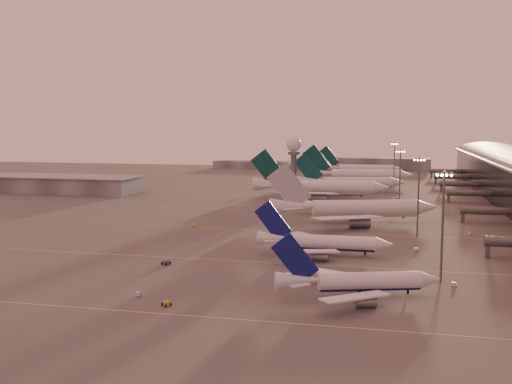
# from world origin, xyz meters

# --- Properties ---
(ground) EXTENTS (700.00, 700.00, 0.00)m
(ground) POSITION_xyz_m (0.00, 0.00, 0.00)
(ground) COLOR #4E4C4C
(ground) RESTS_ON ground
(taxiway_markings) EXTENTS (180.00, 185.25, 0.02)m
(taxiway_markings) POSITION_xyz_m (30.00, 56.00, 0.01)
(taxiway_markings) COLOR #E5D150
(taxiway_markings) RESTS_ON ground
(hangar) EXTENTS (82.00, 27.00, 8.50)m
(hangar) POSITION_xyz_m (-120.00, 140.00, 4.32)
(hangar) COLOR slate
(hangar) RESTS_ON ground
(radar_tower) EXTENTS (6.40, 6.40, 31.10)m
(radar_tower) POSITION_xyz_m (5.00, 120.00, 20.95)
(radar_tower) COLOR #55575C
(radar_tower) RESTS_ON ground
(mast_a) EXTENTS (3.60, 0.56, 25.00)m
(mast_a) POSITION_xyz_m (58.00, 0.00, 13.74)
(mast_a) COLOR #55575C
(mast_a) RESTS_ON ground
(mast_b) EXTENTS (3.60, 0.56, 25.00)m
(mast_b) POSITION_xyz_m (55.00, 55.00, 13.74)
(mast_b) COLOR #55575C
(mast_b) RESTS_ON ground
(mast_c) EXTENTS (3.60, 0.56, 25.00)m
(mast_c) POSITION_xyz_m (50.00, 110.00, 13.74)
(mast_c) COLOR #55575C
(mast_c) RESTS_ON ground
(mast_d) EXTENTS (3.60, 0.56, 25.00)m
(mast_d) POSITION_xyz_m (48.00, 200.00, 13.74)
(mast_d) COLOR #55575C
(mast_d) RESTS_ON ground
(distant_horizon) EXTENTS (165.00, 37.50, 9.00)m
(distant_horizon) POSITION_xyz_m (2.62, 325.14, 3.89)
(distant_horizon) COLOR slate
(distant_horizon) RESTS_ON ground
(narrowbody_near) EXTENTS (34.09, 26.79, 13.73)m
(narrowbody_near) POSITION_xyz_m (40.56, -16.26, 2.78)
(narrowbody_near) COLOR white
(narrowbody_near) RESTS_ON ground
(narrowbody_mid) EXTENTS (37.21, 29.72, 14.54)m
(narrowbody_mid) POSITION_xyz_m (29.23, 21.54, 2.94)
(narrowbody_mid) COLOR white
(narrowbody_mid) RESTS_ON ground
(widebody_white) EXTENTS (59.83, 47.29, 21.58)m
(widebody_white) POSITION_xyz_m (33.80, 77.80, 3.74)
(widebody_white) COLOR white
(widebody_white) RESTS_ON ground
(greentail_a) EXTENTS (64.62, 51.99, 23.47)m
(greentail_a) POSITION_xyz_m (14.22, 142.03, 4.15)
(greentail_a) COLOR white
(greentail_a) RESTS_ON ground
(greentail_b) EXTENTS (56.30, 45.02, 20.69)m
(greentail_b) POSITION_xyz_m (26.03, 172.34, 3.65)
(greentail_b) COLOR white
(greentail_b) RESTS_ON ground
(greentail_c) EXTENTS (63.77, 51.38, 23.15)m
(greentail_c) POSITION_xyz_m (27.58, 215.24, 4.09)
(greentail_c) COLOR white
(greentail_c) RESTS_ON ground
(greentail_d) EXTENTS (56.21, 45.36, 20.41)m
(greentail_d) POSITION_xyz_m (25.96, 269.79, 3.60)
(greentail_d) COLOR white
(greentail_d) RESTS_ON ground
(gsv_truck_a) EXTENTS (5.25, 3.26, 2.00)m
(gsv_truck_a) POSITION_xyz_m (-3.21, -25.61, 1.02)
(gsv_truck_a) COLOR silver
(gsv_truck_a) RESTS_ON ground
(gsv_tug_near) EXTENTS (3.38, 3.77, 0.92)m
(gsv_tug_near) POSITION_xyz_m (4.48, -30.49, 0.48)
(gsv_tug_near) COLOR gold
(gsv_tug_near) RESTS_ON ground
(gsv_catering_a) EXTENTS (4.56, 2.61, 3.53)m
(gsv_catering_a) POSITION_xyz_m (60.72, -3.14, 1.76)
(gsv_catering_a) COLOR silver
(gsv_catering_a) RESTS_ON ground
(gsv_tug_mid) EXTENTS (4.60, 3.78, 1.14)m
(gsv_tug_mid) POSITION_xyz_m (-8.16, 1.60, 0.58)
(gsv_tug_mid) COLOR #535658
(gsv_tug_mid) RESTS_ON ground
(gsv_truck_b) EXTENTS (5.55, 3.03, 2.12)m
(gsv_truck_b) POSITION_xyz_m (54.24, 31.92, 1.08)
(gsv_truck_b) COLOR silver
(gsv_truck_b) RESTS_ON ground
(gsv_truck_c) EXTENTS (5.62, 3.31, 2.14)m
(gsv_truck_c) POSITION_xyz_m (-18.51, 55.63, 1.09)
(gsv_truck_c) COLOR gold
(gsv_truck_c) RESTS_ON ground
(gsv_catering_b) EXTENTS (4.78, 3.34, 3.59)m
(gsv_catering_b) POSITION_xyz_m (71.64, 61.25, 1.80)
(gsv_catering_b) COLOR silver
(gsv_catering_b) RESTS_ON ground
(gsv_tug_far) EXTENTS (3.46, 3.25, 0.85)m
(gsv_tug_far) POSITION_xyz_m (3.08, 92.84, 0.44)
(gsv_tug_far) COLOR silver
(gsv_tug_far) RESTS_ON ground
(gsv_truck_d) EXTENTS (3.37, 6.26, 2.40)m
(gsv_truck_d) POSITION_xyz_m (-24.34, 130.58, 1.22)
(gsv_truck_d) COLOR silver
(gsv_truck_d) RESTS_ON ground
(gsv_tug_hangar) EXTENTS (3.34, 2.05, 0.94)m
(gsv_tug_hangar) POSITION_xyz_m (49.96, 147.90, 0.48)
(gsv_tug_hangar) COLOR gold
(gsv_tug_hangar) RESTS_ON ground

